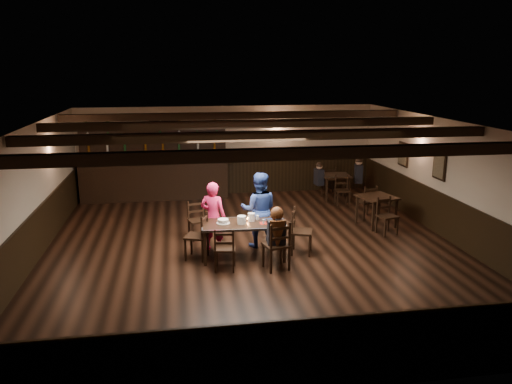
{
  "coord_description": "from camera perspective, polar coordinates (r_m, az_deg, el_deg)",
  "views": [
    {
      "loc": [
        -1.58,
        -10.08,
        3.85
      ],
      "look_at": [
        0.08,
        0.2,
        1.22
      ],
      "focal_mm": 35.0,
      "sensor_mm": 36.0,
      "label": 1
    }
  ],
  "objects": [
    {
      "name": "chair_far_pushed",
      "position": [
        11.52,
        -6.76,
        -2.82
      ],
      "size": [
        0.49,
        0.48,
        0.87
      ],
      "color": "black",
      "rests_on": "ground"
    },
    {
      "name": "chair_end_left",
      "position": [
        10.26,
        -6.39,
        -4.65
      ],
      "size": [
        0.55,
        0.57,
        0.96
      ],
      "color": "black",
      "rests_on": "ground"
    },
    {
      "name": "chair_near_right",
      "position": [
        9.63,
        2.54,
        -5.77
      ],
      "size": [
        0.55,
        0.53,
        0.98
      ],
      "color": "black",
      "rests_on": "ground"
    },
    {
      "name": "bg_patron_left",
      "position": [
        14.73,
        7.22,
        2.09
      ],
      "size": [
        0.24,
        0.35,
        0.68
      ],
      "color": "black",
      "rests_on": "ground"
    },
    {
      "name": "ground",
      "position": [
        10.91,
        -0.26,
        -6.51
      ],
      "size": [
        10.0,
        10.0,
        0.0
      ],
      "primitive_type": "plane",
      "color": "black",
      "rests_on": "ground"
    },
    {
      "name": "pepper_shaker",
      "position": [
        10.17,
        1.2,
        -3.3
      ],
      "size": [
        0.04,
        0.04,
        0.1
      ],
      "primitive_type": "cylinder",
      "color": "#A5A8AD",
      "rests_on": "dining_table"
    },
    {
      "name": "room_shell",
      "position": [
        10.46,
        -0.25,
        2.54
      ],
      "size": [
        9.02,
        10.02,
        2.71
      ],
      "color": "beige",
      "rests_on": "ground"
    },
    {
      "name": "menu_blue",
      "position": [
        10.4,
        1.75,
        -3.17
      ],
      "size": [
        0.28,
        0.21,
        0.0
      ],
      "primitive_type": "cube",
      "rotation": [
        0.0,
        0.0,
        -0.1
      ],
      "color": "#102051",
      "rests_on": "dining_table"
    },
    {
      "name": "seated_person",
      "position": [
        9.6,
        2.37,
        -4.18
      ],
      "size": [
        0.34,
        0.51,
        0.83
      ],
      "color": "black",
      "rests_on": "ground"
    },
    {
      "name": "bar_counter",
      "position": [
        15.14,
        -11.47,
        1.96
      ],
      "size": [
        4.47,
        0.7,
        2.2
      ],
      "color": "black",
      "rests_on": "ground"
    },
    {
      "name": "dining_table",
      "position": [
        10.22,
        -1.45,
        -3.91
      ],
      "size": [
        1.75,
        0.94,
        0.75
      ],
      "color": "black",
      "rests_on": "ground"
    },
    {
      "name": "chair_near_left",
      "position": [
        9.62,
        -3.61,
        -6.22
      ],
      "size": [
        0.46,
        0.45,
        0.86
      ],
      "color": "black",
      "rests_on": "ground"
    },
    {
      "name": "drink_glass",
      "position": [
        10.38,
        0.16,
        -2.92
      ],
      "size": [
        0.06,
        0.06,
        0.1
      ],
      "primitive_type": "cylinder",
      "color": "silver",
      "rests_on": "dining_table"
    },
    {
      "name": "cake",
      "position": [
        10.18,
        -3.78,
        -3.37
      ],
      "size": [
        0.27,
        0.27,
        0.09
      ],
      "color": "white",
      "rests_on": "dining_table"
    },
    {
      "name": "man_blue",
      "position": [
        10.83,
        0.34,
        -2.05
      ],
      "size": [
        0.91,
        0.77,
        1.66
      ],
      "primitive_type": "imported",
      "rotation": [
        0.0,
        0.0,
        2.95
      ],
      "color": "navy",
      "rests_on": "ground"
    },
    {
      "name": "back_table_b",
      "position": [
        14.92,
        9.09,
        1.59
      ],
      "size": [
        0.87,
        0.87,
        0.75
      ],
      "color": "black",
      "rests_on": "ground"
    },
    {
      "name": "menu_red",
      "position": [
        10.17,
        1.17,
        -3.57
      ],
      "size": [
        0.26,
        0.19,
        0.0
      ],
      "primitive_type": "cube",
      "rotation": [
        0.0,
        0.0,
        -0.02
      ],
      "color": "maroon",
      "rests_on": "dining_table"
    },
    {
      "name": "bg_patron_right",
      "position": [
        15.2,
        11.64,
        2.47
      ],
      "size": [
        0.32,
        0.42,
        0.77
      ],
      "color": "black",
      "rests_on": "ground"
    },
    {
      "name": "chair_end_right",
      "position": [
        10.53,
        4.82,
        -4.1
      ],
      "size": [
        0.55,
        0.56,
        0.96
      ],
      "color": "black",
      "rests_on": "ground"
    },
    {
      "name": "tea_light",
      "position": [
        10.31,
        -0.98,
        -3.19
      ],
      "size": [
        0.06,
        0.06,
        0.06
      ],
      "color": "#A5A8AD",
      "rests_on": "dining_table"
    },
    {
      "name": "salt_shaker",
      "position": [
        10.11,
        0.88,
        -3.39
      ],
      "size": [
        0.04,
        0.04,
        0.1
      ],
      "primitive_type": "cylinder",
      "color": "silver",
      "rests_on": "dining_table"
    },
    {
      "name": "woman_pink",
      "position": [
        10.65,
        -4.93,
        -2.8
      ],
      "size": [
        0.65,
        0.55,
        1.51
      ],
      "primitive_type": "imported",
      "rotation": [
        0.0,
        0.0,
        2.72
      ],
      "color": "#FF2C66",
      "rests_on": "ground"
    },
    {
      "name": "plate_stack_b",
      "position": [
        10.28,
        -0.54,
        -2.88
      ],
      "size": [
        0.15,
        0.15,
        0.17
      ],
      "primitive_type": "cylinder",
      "color": "white",
      "rests_on": "dining_table"
    },
    {
      "name": "back_table_a",
      "position": [
        12.64,
        13.65,
        -0.92
      ],
      "size": [
        1.0,
        1.0,
        0.75
      ],
      "color": "black",
      "rests_on": "ground"
    },
    {
      "name": "plate_stack_a",
      "position": [
        10.11,
        -1.66,
        -3.2
      ],
      "size": [
        0.18,
        0.18,
        0.17
      ],
      "primitive_type": "cylinder",
      "color": "white",
      "rests_on": "dining_table"
    }
  ]
}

